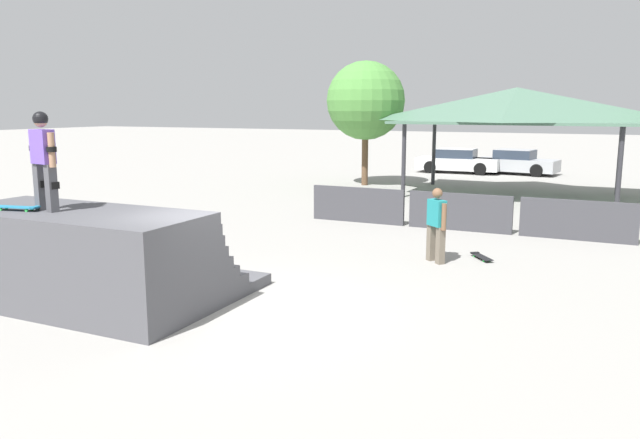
% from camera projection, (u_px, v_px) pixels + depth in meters
% --- Properties ---
extents(ground_plane, '(160.00, 160.00, 0.00)m').
position_uv_depth(ground_plane, '(231.00, 310.00, 10.66)').
color(ground_plane, gray).
extents(quarter_pipe_ramp, '(4.64, 3.59, 1.68)m').
position_uv_depth(quarter_pipe_ramp, '(91.00, 260.00, 11.00)').
color(quarter_pipe_ramp, '#4C4C51').
rests_on(quarter_pipe_ramp, ground).
extents(skater_on_deck, '(0.72, 0.30, 1.67)m').
position_uv_depth(skater_on_deck, '(43.00, 154.00, 10.39)').
color(skater_on_deck, '#4C4C51').
rests_on(skater_on_deck, quarter_pipe_ramp).
extents(skateboard_on_deck, '(0.86, 0.36, 0.09)m').
position_uv_depth(skateboard_on_deck, '(18.00, 207.00, 10.58)').
color(skateboard_on_deck, green).
rests_on(skateboard_on_deck, quarter_pipe_ramp).
extents(bystander_walking, '(0.58, 0.52, 1.67)m').
position_uv_depth(bystander_walking, '(436.00, 221.00, 13.78)').
color(bystander_walking, '#6B6051').
rests_on(bystander_walking, ground).
extents(skateboard_on_ground, '(0.63, 0.74, 0.09)m').
position_uv_depth(skateboard_on_ground, '(481.00, 256.00, 14.21)').
color(skateboard_on_ground, green).
rests_on(skateboard_on_ground, ground).
extents(barrier_fence, '(9.02, 0.12, 1.05)m').
position_uv_depth(barrier_fence, '(460.00, 212.00, 17.44)').
color(barrier_fence, '#3D3D42').
rests_on(barrier_fence, ground).
extents(pavilion_shelter, '(8.80, 5.14, 4.17)m').
position_uv_depth(pavilion_shelter, '(516.00, 106.00, 23.85)').
color(pavilion_shelter, '#2D2D33').
rests_on(pavilion_shelter, ground).
extents(tree_beside_pavilion, '(3.41, 3.41, 5.41)m').
position_uv_depth(tree_beside_pavilion, '(366.00, 101.00, 27.15)').
color(tree_beside_pavilion, brown).
rests_on(tree_beside_pavilion, ground).
extents(parked_car_white, '(4.28, 1.73, 1.27)m').
position_uv_depth(parked_car_white, '(458.00, 161.00, 32.90)').
color(parked_car_white, silver).
rests_on(parked_car_white, ground).
extents(parked_car_silver, '(4.28, 2.26, 1.27)m').
position_uv_depth(parked_car_silver, '(516.00, 163.00, 32.26)').
color(parked_car_silver, '#A8AAAF').
rests_on(parked_car_silver, ground).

